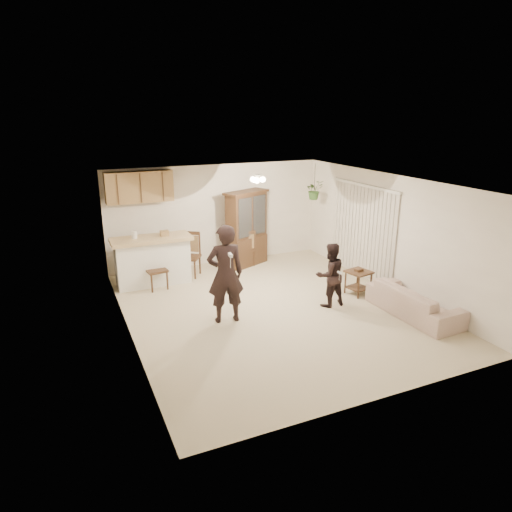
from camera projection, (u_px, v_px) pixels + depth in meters
name	position (u px, v px, depth m)	size (l,w,h in m)	color
floor	(273.00, 309.00, 9.01)	(6.50, 6.50, 0.00)	beige
ceiling	(275.00, 182.00, 8.25)	(5.50, 6.50, 0.02)	silver
wall_back	(217.00, 215.00, 11.46)	(5.50, 0.02, 2.50)	white
wall_front	(386.00, 315.00, 5.80)	(5.50, 0.02, 2.50)	white
wall_left	(125.00, 268.00, 7.57)	(0.02, 6.50, 2.50)	white
wall_right	(390.00, 234.00, 9.70)	(0.02, 6.50, 2.50)	white
breakfast_bar	(153.00, 263.00, 10.19)	(1.60, 0.55, 1.00)	white
bar_top	(151.00, 239.00, 10.02)	(1.75, 0.70, 0.08)	tan
upper_cabinets	(139.00, 187.00, 10.31)	(1.50, 0.34, 0.70)	brown
vertical_blinds	(362.00, 231.00, 10.51)	(0.06, 2.30, 2.10)	beige
ceiling_fixture	(258.00, 179.00, 9.41)	(0.36, 0.36, 0.20)	#FFEBBF
hanging_plant	(314.00, 190.00, 11.43)	(0.43, 0.37, 0.48)	#365A24
plant_cord	(315.00, 177.00, 11.33)	(0.01, 0.01, 0.65)	black
sofa	(414.00, 297.00, 8.64)	(1.87, 0.73, 0.73)	beige
adult	(225.00, 275.00, 8.25)	(0.66, 0.43, 1.80)	black
child	(330.00, 274.00, 8.99)	(0.66, 0.51, 1.35)	black
china_hutch	(246.00, 229.00, 11.37)	(1.28, 0.91, 1.88)	#311E12
side_table	(358.00, 282.00, 9.69)	(0.55, 0.55, 0.57)	#311E12
chair_bar	(157.00, 277.00, 9.98)	(0.48, 0.48, 0.96)	#311E12
chair_hutch_left	(190.00, 264.00, 10.76)	(0.64, 0.64, 1.04)	#311E12
chair_hutch_right	(245.00, 255.00, 11.51)	(0.45, 0.45, 0.93)	#311E12
controller_adult	(230.00, 255.00, 7.70)	(0.05, 0.16, 0.05)	white
controller_child	(339.00, 273.00, 8.69)	(0.03, 0.11, 0.03)	white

